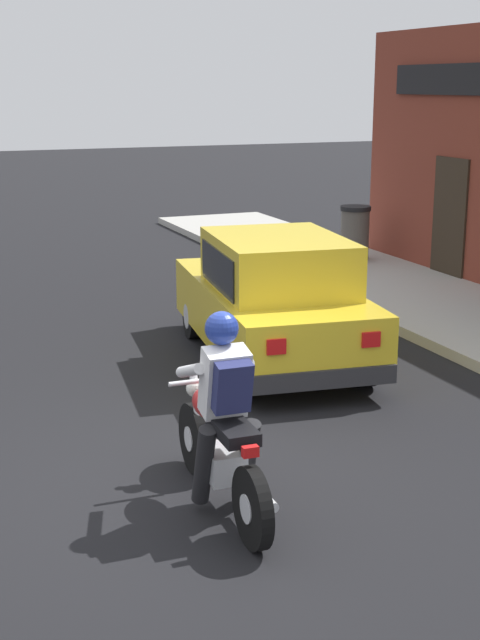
# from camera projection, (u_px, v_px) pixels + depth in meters

# --- Properties ---
(ground_plane) EXTENTS (80.00, 80.00, 0.00)m
(ground_plane) POSITION_uv_depth(u_px,v_px,m) (180.00, 482.00, 7.57)
(ground_plane) COLOR black
(motorcycle_with_rider) EXTENTS (0.56, 2.02, 1.62)m
(motorcycle_with_rider) POSITION_uv_depth(u_px,v_px,m) (222.00, 428.00, 6.96)
(motorcycle_with_rider) COLOR black
(motorcycle_with_rider) RESTS_ON ground
(car_hatchback) EXTENTS (2.12, 3.96, 1.57)m
(car_hatchback) POSITION_uv_depth(u_px,v_px,m) (273.00, 300.00, 10.68)
(car_hatchback) COLOR black
(car_hatchback) RESTS_ON ground
(trash_bin) EXTENTS (0.56, 0.56, 0.98)m
(trash_bin) POSITION_uv_depth(u_px,v_px,m) (355.00, 232.00, 16.37)
(trash_bin) COLOR #514C47
(trash_bin) RESTS_ON sidewalk_curb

